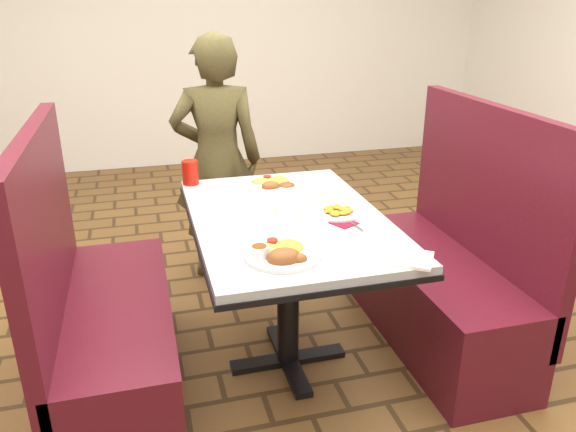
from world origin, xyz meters
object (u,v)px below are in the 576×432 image
at_px(diner_person, 217,160).
at_px(dining_table, 288,237).
at_px(plantain_plate, 337,212).
at_px(near_dinner_plate, 281,250).
at_px(red_tumbler, 190,172).
at_px(booth_bench_right, 445,280).
at_px(booth_bench_left, 105,327).
at_px(far_dinner_plate, 274,182).

bearing_deg(diner_person, dining_table, 107.10).
bearing_deg(plantain_plate, near_dinner_plate, -134.46).
xyz_separation_m(near_dinner_plate, red_tumbler, (-0.23, 0.93, 0.03)).
bearing_deg(near_dinner_plate, booth_bench_right, 22.53).
distance_m(near_dinner_plate, red_tumbler, 0.96).
distance_m(booth_bench_left, far_dinner_plate, 1.02).
height_order(diner_person, far_dinner_plate, diner_person).
distance_m(booth_bench_right, far_dinner_plate, 0.97).
relative_size(dining_table, far_dinner_plate, 4.54).
distance_m(booth_bench_right, diner_person, 1.45).
height_order(dining_table, near_dinner_plate, near_dinner_plate).
bearing_deg(far_dinner_plate, booth_bench_left, -154.72).
xyz_separation_m(far_dinner_plate, red_tumbler, (-0.39, 0.15, 0.04)).
bearing_deg(dining_table, near_dinner_plate, -108.50).
bearing_deg(diner_person, booth_bench_right, 141.56).
distance_m(dining_table, far_dinner_plate, 0.41).
xyz_separation_m(dining_table, near_dinner_plate, (-0.13, -0.38, 0.13)).
relative_size(dining_table, booth_bench_right, 1.01).
relative_size(plantain_plate, red_tumbler, 1.66).
height_order(far_dinner_plate, plantain_plate, far_dinner_plate).
xyz_separation_m(booth_bench_left, plantain_plate, (1.01, -0.04, 0.43)).
xyz_separation_m(dining_table, plantain_plate, (0.21, -0.04, 0.11)).
relative_size(far_dinner_plate, plantain_plate, 1.35).
distance_m(booth_bench_right, red_tumbler, 1.36).
xyz_separation_m(diner_person, plantain_plate, (0.36, -1.06, 0.04)).
xyz_separation_m(diner_person, near_dinner_plate, (0.02, -1.40, 0.06)).
bearing_deg(booth_bench_right, booth_bench_left, 180.00).
distance_m(diner_person, red_tumbler, 0.52).
xyz_separation_m(dining_table, red_tumbler, (-0.35, 0.55, 0.16)).
xyz_separation_m(dining_table, diner_person, (-0.15, 1.02, 0.07)).
relative_size(booth_bench_right, diner_person, 0.83).
distance_m(dining_table, plantain_plate, 0.24).
xyz_separation_m(booth_bench_left, red_tumbler, (0.44, 0.55, 0.48)).
relative_size(diner_person, plantain_plate, 7.33).
distance_m(dining_table, near_dinner_plate, 0.42).
height_order(near_dinner_plate, red_tumbler, red_tumbler).
relative_size(booth_bench_right, far_dinner_plate, 4.50).
bearing_deg(diner_person, far_dinner_plate, 115.35).
bearing_deg(plantain_plate, red_tumbler, 133.77).
relative_size(booth_bench_left, plantain_plate, 6.07).
height_order(near_dinner_plate, plantain_plate, near_dinner_plate).
height_order(booth_bench_left, diner_person, diner_person).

